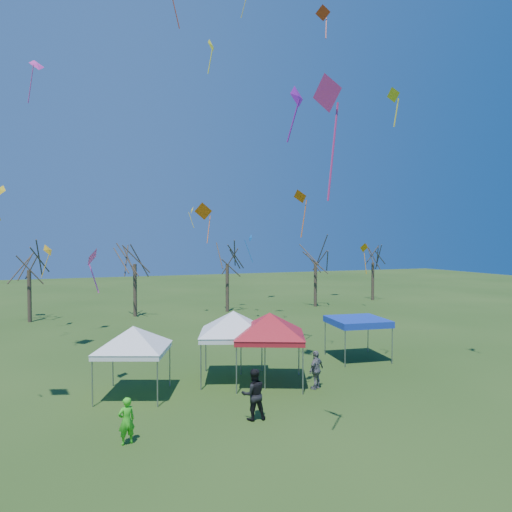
{
  "coord_description": "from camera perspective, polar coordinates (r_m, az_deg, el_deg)",
  "views": [
    {
      "loc": [
        -6.75,
        -16.76,
        6.73
      ],
      "look_at": [
        0.84,
        3.0,
        5.99
      ],
      "focal_mm": 32.0,
      "sensor_mm": 36.0,
      "label": 1
    }
  ],
  "objects": [
    {
      "name": "kite_2",
      "position": [
        42.01,
        -29.4,
        7.09
      ],
      "size": [
        1.36,
        1.29,
        2.9
      ],
      "rotation": [
        0.0,
        0.0,
        5.59
      ],
      "color": "gold",
      "rests_on": "ground"
    },
    {
      "name": "kite_12",
      "position": [
        46.13,
        13.32,
        0.95
      ],
      "size": [
        1.02,
        0.49,
        3.1
      ],
      "rotation": [
        0.0,
        0.0,
        3.25
      ],
      "color": "orange",
      "rests_on": "ground"
    },
    {
      "name": "person_dark",
      "position": [
        17.83,
        -0.3,
        -16.88
      ],
      "size": [
        1.01,
        0.82,
        1.92
      ],
      "primitive_type": "imported",
      "rotation": [
        0.0,
        0.0,
        3.03
      ],
      "color": "black",
      "rests_on": "ground"
    },
    {
      "name": "tree_1",
      "position": [
        41.62,
        -26.55,
        0.5
      ],
      "size": [
        3.42,
        3.42,
        7.54
      ],
      "color": "#3D2D21",
      "rests_on": "ground"
    },
    {
      "name": "tent_white_west",
      "position": [
        20.53,
        -15.1,
        -9.02
      ],
      "size": [
        3.71,
        3.71,
        3.51
      ],
      "rotation": [
        0.0,
        0.0,
        -0.37
      ],
      "color": "gray",
      "rests_on": "ground"
    },
    {
      "name": "kite_1",
      "position": [
        21.33,
        -19.85,
        -0.17
      ],
      "size": [
        0.77,
        1.01,
        2.05
      ],
      "rotation": [
        0.0,
        0.0,
        4.36
      ],
      "color": "#FC38B4",
      "rests_on": "ground"
    },
    {
      "name": "tree_4",
      "position": [
        46.38,
        7.46,
        1.15
      ],
      "size": [
        3.58,
        3.58,
        7.89
      ],
      "color": "#3D2D21",
      "rests_on": "ground"
    },
    {
      "name": "kite_25",
      "position": [
        25.6,
        8.39,
        27.79
      ],
      "size": [
        0.84,
        0.75,
        1.69
      ],
      "rotation": [
        0.0,
        0.0,
        2.54
      ],
      "color": "red",
      "rests_on": "ground"
    },
    {
      "name": "kite_18",
      "position": [
        29.6,
        -5.59,
        24.67
      ],
      "size": [
        0.76,
        0.79,
        2.09
      ],
      "rotation": [
        0.0,
        0.0,
        0.83
      ],
      "color": "yellow",
      "rests_on": "ground"
    },
    {
      "name": "kite_9",
      "position": [
        24.06,
        16.85,
        18.62
      ],
      "size": [
        0.46,
        0.8,
        1.96
      ],
      "rotation": [
        0.0,
        0.0,
        1.83
      ],
      "color": "yellow",
      "rests_on": "ground"
    },
    {
      "name": "person_green",
      "position": [
        16.51,
        -15.89,
        -19.19
      ],
      "size": [
        0.65,
        0.52,
        1.56
      ],
      "primitive_type": "imported",
      "rotation": [
        0.0,
        0.0,
        3.42
      ],
      "color": "#39D221",
      "rests_on": "ground"
    },
    {
      "name": "tree_2",
      "position": [
        41.38,
        -14.93,
        1.32
      ],
      "size": [
        3.71,
        3.71,
        8.18
      ],
      "color": "#3D2D21",
      "rests_on": "ground"
    },
    {
      "name": "tree_3",
      "position": [
        42.77,
        -3.62,
        1.12
      ],
      "size": [
        3.59,
        3.59,
        7.91
      ],
      "color": "#3D2D21",
      "rests_on": "ground"
    },
    {
      "name": "ground",
      "position": [
        19.28,
        0.91,
        -18.42
      ],
      "size": [
        140.0,
        140.0,
        0.0
      ],
      "primitive_type": "plane",
      "color": "#274616",
      "rests_on": "ground"
    },
    {
      "name": "person_grey",
      "position": [
        21.4,
        7.54,
        -13.91
      ],
      "size": [
        1.1,
        0.87,
        1.74
      ],
      "primitive_type": "imported",
      "rotation": [
        0.0,
        0.0,
        3.65
      ],
      "color": "slate",
      "rests_on": "ground"
    },
    {
      "name": "kite_5",
      "position": [
        13.79,
        9.01,
        19.22
      ],
      "size": [
        0.63,
        1.14,
        3.61
      ],
      "rotation": [
        0.0,
        0.0,
        1.89
      ],
      "color": "#D12E75",
      "rests_on": "ground"
    },
    {
      "name": "kite_13",
      "position": [
        37.47,
        -24.56,
        0.64
      ],
      "size": [
        1.0,
        1.14,
        2.53
      ],
      "rotation": [
        0.0,
        0.0,
        1.01
      ],
      "color": "yellow",
      "rests_on": "ground"
    },
    {
      "name": "kite_22",
      "position": [
        37.55,
        -0.75,
        2.09
      ],
      "size": [
        0.75,
        0.71,
        2.39
      ],
      "rotation": [
        0.0,
        0.0,
        4.71
      ],
      "color": "blue",
      "rests_on": "ground"
    },
    {
      "name": "kite_11",
      "position": [
        33.71,
        -6.57,
        5.58
      ],
      "size": [
        1.48,
        1.25,
        3.02
      ],
      "rotation": [
        0.0,
        0.0,
        2.57
      ],
      "color": "#FF630D",
      "rests_on": "ground"
    },
    {
      "name": "kite_17",
      "position": [
        28.53,
        5.58,
        7.34
      ],
      "size": [
        0.98,
        1.15,
        3.0
      ],
      "rotation": [
        0.0,
        0.0,
        2.03
      ],
      "color": "orange",
      "rests_on": "ground"
    },
    {
      "name": "kite_19",
      "position": [
        40.24,
        -8.05,
        5.62
      ],
      "size": [
        0.51,
        0.71,
        1.91
      ],
      "rotation": [
        0.0,
        0.0,
        4.67
      ],
      "color": "yellow",
      "rests_on": "ground"
    },
    {
      "name": "tent_red",
      "position": [
        21.44,
        1.73,
        -7.68
      ],
      "size": [
        4.07,
        4.07,
        3.87
      ],
      "rotation": [
        0.0,
        0.0,
        -0.4
      ],
      "color": "gray",
      "rests_on": "ground"
    },
    {
      "name": "tent_white_mid",
      "position": [
        22.07,
        -2.85,
        -7.45
      ],
      "size": [
        4.13,
        4.13,
        3.85
      ],
      "rotation": [
        0.0,
        0.0,
        -0.33
      ],
      "color": "gray",
      "rests_on": "ground"
    },
    {
      "name": "tree_5",
      "position": [
        52.57,
        14.42,
        0.85
      ],
      "size": [
        3.39,
        3.39,
        7.46
      ],
      "color": "#3D2D21",
      "rests_on": "ground"
    },
    {
      "name": "kite_27",
      "position": [
        17.94,
        5.17,
        19.15
      ],
      "size": [
        0.87,
        0.72,
        2.14
      ],
      "rotation": [
        0.0,
        0.0,
        0.53
      ],
      "color": "purple",
      "rests_on": "ground"
    },
    {
      "name": "kite_7",
      "position": [
        32.86,
        -25.75,
        20.66
      ],
      "size": [
        1.16,
        1.08,
        2.75
      ],
      "rotation": [
        0.0,
        0.0,
        0.52
      ],
      "color": "#FF38B1",
      "rests_on": "ground"
    },
    {
      "name": "tent_blue",
      "position": [
        26.54,
        12.56,
        -8.01
      ],
      "size": [
        3.31,
        3.31,
        2.32
      ],
      "rotation": [
        0.0,
        0.0,
        -0.13
      ],
      "color": "gray",
      "rests_on": "ground"
    }
  ]
}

